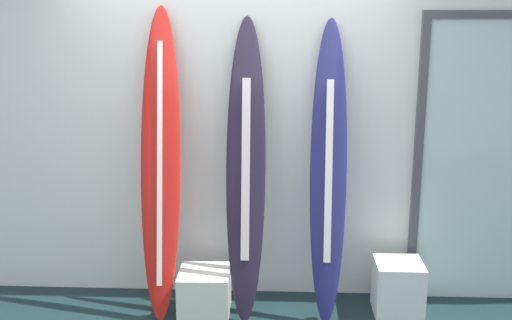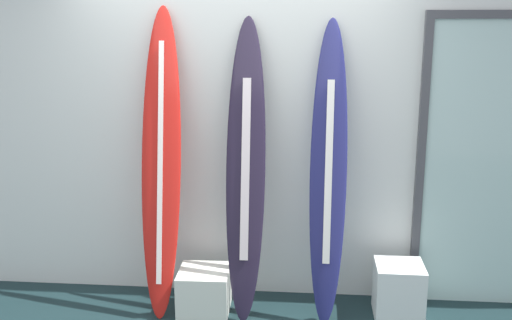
# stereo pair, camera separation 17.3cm
# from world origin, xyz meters

# --- Properties ---
(wall_back) EXTENTS (7.20, 0.20, 2.80)m
(wall_back) POSITION_xyz_m (0.00, 1.30, 1.40)
(wall_back) COLOR silver
(wall_back) RESTS_ON ground
(surfboard_crimson) EXTENTS (0.30, 0.55, 2.25)m
(surfboard_crimson) POSITION_xyz_m (-0.53, 0.91, 1.11)
(surfboard_crimson) COLOR red
(surfboard_crimson) RESTS_ON ground
(surfboard_charcoal) EXTENTS (0.29, 0.52, 2.17)m
(surfboard_charcoal) POSITION_xyz_m (0.09, 0.92, 1.08)
(surfboard_charcoal) COLOR #211A2D
(surfboard_charcoal) RESTS_ON ground
(surfboard_navy) EXTENTS (0.28, 0.53, 2.16)m
(surfboard_navy) POSITION_xyz_m (0.68, 0.92, 1.07)
(surfboard_navy) COLOR navy
(surfboard_navy) RESTS_ON ground
(display_block_left) EXTENTS (0.39, 0.39, 0.32)m
(display_block_left) POSITION_xyz_m (-0.22, 0.85, 0.16)
(display_block_left) COLOR white
(display_block_left) RESTS_ON ground
(display_block_center) EXTENTS (0.35, 0.35, 0.40)m
(display_block_center) POSITION_xyz_m (1.22, 0.88, 0.20)
(display_block_center) COLOR white
(display_block_center) RESTS_ON ground
(glass_door) EXTENTS (1.14, 0.06, 2.20)m
(glass_door) POSITION_xyz_m (1.91, 1.18, 1.13)
(glass_door) COLOR silver
(glass_door) RESTS_ON ground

